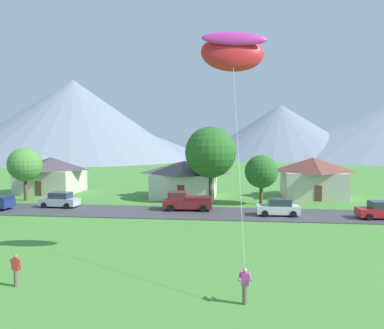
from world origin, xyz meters
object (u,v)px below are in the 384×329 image
(house_leftmost, at_px, (312,177))
(parked_car_red_mid_west, at_px, (381,210))
(parked_car_silver_west_end, at_px, (60,200))
(tree_center, at_px, (261,172))
(pickup_truck_maroon_west_side, at_px, (186,201))
(tree_near_left, at_px, (25,165))
(parked_car_white_mid_east, at_px, (278,208))
(house_right_center, at_px, (51,174))
(watcher_person, at_px, (16,269))
(tree_left_of_center, at_px, (210,152))
(house_left_center, at_px, (185,178))
(kite_flyer_with_kite, at_px, (233,54))

(house_leftmost, height_order, parked_car_red_mid_west, house_leftmost)
(parked_car_red_mid_west, bearing_deg, parked_car_silver_west_end, 175.81)
(tree_center, xyz_separation_m, pickup_truck_maroon_west_side, (-8.27, -4.93, -2.84))
(house_leftmost, xyz_separation_m, tree_near_left, (-36.66, -6.77, 1.78))
(tree_center, bearing_deg, parked_car_red_mid_west, -33.85)
(tree_center, xyz_separation_m, parked_car_white_mid_east, (1.18, -6.71, -3.03))
(house_right_center, height_order, watcher_person, house_right_center)
(tree_center, relative_size, pickup_truck_maroon_west_side, 1.11)
(tree_center, height_order, parked_car_silver_west_end, tree_center)
(house_right_center, distance_m, parked_car_white_mid_east, 34.04)
(parked_car_silver_west_end, bearing_deg, tree_left_of_center, 20.60)
(parked_car_red_mid_west, distance_m, watcher_person, 31.49)
(house_right_center, bearing_deg, house_left_center, -6.07)
(house_left_center, bearing_deg, parked_car_white_mid_east, -47.00)
(house_right_center, relative_size, tree_center, 1.45)
(tree_near_left, distance_m, parked_car_red_mid_west, 40.90)
(house_right_center, relative_size, pickup_truck_maroon_west_side, 1.62)
(tree_center, bearing_deg, parked_car_silver_west_end, -168.19)
(tree_near_left, distance_m, parked_car_white_mid_east, 31.49)
(parked_car_red_mid_west, relative_size, watcher_person, 2.56)
(parked_car_silver_west_end, relative_size, parked_car_white_mid_east, 1.01)
(tree_left_of_center, distance_m, pickup_truck_maroon_west_side, 8.45)
(tree_left_of_center, bearing_deg, watcher_person, -106.53)
(house_leftmost, relative_size, watcher_person, 4.90)
(tree_near_left, xyz_separation_m, tree_left_of_center, (23.32, 1.75, 1.59))
(parked_car_silver_west_end, height_order, watcher_person, parked_car_silver_west_end)
(house_leftmost, bearing_deg, parked_car_white_mid_east, -114.60)
(parked_car_white_mid_east, distance_m, watcher_person, 24.96)
(house_left_center, xyz_separation_m, parked_car_white_mid_east, (10.97, -11.76, -1.67))
(house_leftmost, xyz_separation_m, house_right_center, (-37.07, 0.68, -0.09))
(tree_left_of_center, xyz_separation_m, parked_car_silver_west_end, (-16.56, -6.22, -5.26))
(parked_car_silver_west_end, bearing_deg, house_leftmost, 20.60)
(watcher_person, bearing_deg, house_left_center, 81.72)
(tree_near_left, distance_m, tree_left_of_center, 23.44)
(house_leftmost, distance_m, tree_near_left, 37.32)
(house_left_center, distance_m, tree_center, 11.09)
(kite_flyer_with_kite, bearing_deg, house_leftmost, 69.35)
(tree_center, xyz_separation_m, kite_flyer_with_kite, (-3.38, -21.67, 8.66))
(parked_car_white_mid_east, distance_m, kite_flyer_with_kite, 19.52)
(house_leftmost, height_order, tree_left_of_center, tree_left_of_center)
(tree_near_left, bearing_deg, parked_car_silver_west_end, -33.51)
(house_left_center, height_order, pickup_truck_maroon_west_side, house_left_center)
(house_left_center, bearing_deg, watcher_person, -98.28)
(parked_car_white_mid_east, bearing_deg, house_leftmost, 65.40)
(pickup_truck_maroon_west_side, distance_m, watcher_person, 22.18)
(house_leftmost, xyz_separation_m, tree_left_of_center, (-13.34, -5.02, 3.37))
(parked_car_white_mid_east, xyz_separation_m, kite_flyer_with_kite, (-4.56, -14.95, 11.68))
(house_right_center, height_order, tree_near_left, tree_near_left)
(house_left_center, bearing_deg, parked_car_silver_west_end, -142.78)
(tree_near_left, bearing_deg, parked_car_red_mid_west, -9.78)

